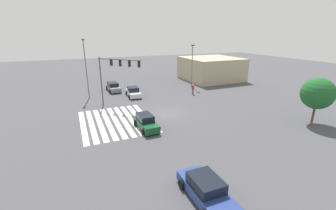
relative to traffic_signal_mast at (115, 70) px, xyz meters
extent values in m
plane|color=#47474C|center=(5.70, 5.70, -5.40)|extent=(149.07, 149.07, 0.00)
cube|color=silver|center=(5.70, -5.08, -5.39)|extent=(10.62, 0.60, 0.01)
cube|color=silver|center=(5.70, -4.13, -5.39)|extent=(10.62, 0.60, 0.01)
cube|color=silver|center=(5.70, -3.18, -5.39)|extent=(10.62, 0.60, 0.01)
cube|color=silver|center=(5.70, -2.23, -5.39)|extent=(10.62, 0.60, 0.01)
cube|color=silver|center=(5.70, -1.28, -5.39)|extent=(10.62, 0.60, 0.01)
cube|color=silver|center=(5.70, -0.33, -5.39)|extent=(10.62, 0.60, 0.01)
cube|color=silver|center=(5.70, 0.62, -5.39)|extent=(10.62, 0.60, 0.01)
cube|color=silver|center=(5.70, 1.57, -5.39)|extent=(10.62, 0.60, 0.01)
cube|color=silver|center=(5.70, 2.52, -5.39)|extent=(10.62, 0.60, 0.01)
cylinder|color=#47474C|center=(-1.75, -1.75, -1.84)|extent=(0.18, 0.18, 7.12)
cylinder|color=#47474C|center=(0.63, 0.63, 1.47)|extent=(4.84, 4.84, 0.12)
cube|color=black|center=(-0.33, -0.33, 1.00)|extent=(0.40, 0.40, 0.84)
sphere|color=red|center=(-0.21, -0.21, 1.00)|extent=(0.16, 0.16, 0.16)
cube|color=black|center=(0.71, 0.71, 1.00)|extent=(0.40, 0.40, 0.84)
sphere|color=gold|center=(0.82, 0.82, 1.00)|extent=(0.16, 0.16, 0.16)
cube|color=black|center=(1.74, 1.74, 1.00)|extent=(0.40, 0.40, 0.84)
sphere|color=green|center=(1.85, 1.85, 1.00)|extent=(0.16, 0.16, 0.16)
cube|color=black|center=(2.77, 2.77, 1.00)|extent=(0.40, 0.40, 0.84)
sphere|color=red|center=(2.88, 2.88, 1.00)|extent=(0.16, 0.16, 0.16)
cube|color=gray|center=(-9.43, 1.17, -4.83)|extent=(4.78, 2.06, 0.75)
cube|color=black|center=(-9.70, 1.16, -4.13)|extent=(2.63, 1.77, 0.65)
cylinder|color=black|center=(-8.03, 2.18, -5.04)|extent=(0.73, 0.26, 0.72)
cylinder|color=black|center=(-7.93, 0.32, -5.04)|extent=(0.73, 0.26, 0.72)
cylinder|color=black|center=(-10.93, 2.02, -5.04)|extent=(0.73, 0.26, 0.72)
cylinder|color=black|center=(-10.83, 0.17, -5.04)|extent=(0.73, 0.26, 0.72)
cube|color=#144728|center=(9.36, 1.45, -4.82)|extent=(4.41, 1.83, 0.77)
cube|color=black|center=(9.02, 1.43, -4.10)|extent=(2.36, 1.58, 0.67)
cylinder|color=black|center=(10.68, 2.35, -5.05)|extent=(0.70, 0.25, 0.69)
cylinder|color=black|center=(10.74, 0.65, -5.05)|extent=(0.70, 0.25, 0.69)
cylinder|color=black|center=(7.98, 2.25, -5.05)|extent=(0.70, 0.25, 0.69)
cylinder|color=black|center=(8.05, 0.54, -5.05)|extent=(0.70, 0.25, 0.69)
cube|color=silver|center=(-4.46, 3.66, -4.84)|extent=(4.60, 2.15, 0.72)
cube|color=black|center=(-4.62, 3.67, -4.14)|extent=(2.26, 1.82, 0.68)
cylinder|color=black|center=(-3.01, 4.53, -5.05)|extent=(0.70, 0.26, 0.69)
cylinder|color=black|center=(-3.13, 2.62, -5.05)|extent=(0.70, 0.26, 0.69)
cylinder|color=black|center=(-5.79, 4.70, -5.05)|extent=(0.70, 0.26, 0.69)
cylinder|color=black|center=(-5.91, 2.79, -5.05)|extent=(0.70, 0.26, 0.69)
cube|color=navy|center=(21.62, 1.53, -4.87)|extent=(4.90, 1.97, 0.66)
cube|color=black|center=(21.54, 1.53, -4.19)|extent=(2.35, 1.76, 0.69)
cylinder|color=black|center=(23.14, 2.52, -5.04)|extent=(0.71, 0.22, 0.71)
cylinder|color=black|center=(20.11, 2.54, -5.04)|extent=(0.71, 0.22, 0.71)
cylinder|color=black|center=(20.10, 0.55, -5.04)|extent=(0.71, 0.22, 0.71)
cube|color=tan|center=(-11.54, 23.77, -2.90)|extent=(11.62, 11.62, 4.98)
cylinder|color=brown|center=(-1.54, 13.64, -4.95)|extent=(0.14, 0.14, 0.88)
cylinder|color=brown|center=(-1.66, 13.54, -4.95)|extent=(0.14, 0.14, 0.88)
cube|color=#B22328|center=(-1.60, 13.59, -4.16)|extent=(0.41, 0.41, 0.70)
sphere|color=beige|center=(-1.60, 13.59, -3.69)|extent=(0.24, 0.24, 0.24)
cylinder|color=slate|center=(-6.71, 16.13, -1.41)|extent=(0.16, 0.16, 7.98)
cube|color=#333338|center=(-6.71, 16.13, 2.68)|extent=(0.80, 0.36, 0.20)
cylinder|color=slate|center=(-6.55, -3.37, -0.77)|extent=(0.16, 0.16, 9.26)
cube|color=#333338|center=(-6.55, -3.37, 3.96)|extent=(0.80, 0.36, 0.20)
cylinder|color=brown|center=(15.67, 20.19, -4.31)|extent=(0.26, 0.26, 2.17)
sphere|color=#1E5B28|center=(15.67, 20.19, -1.67)|extent=(3.66, 3.66, 3.66)
camera|label=1|loc=(31.78, -5.53, 5.03)|focal=24.00mm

